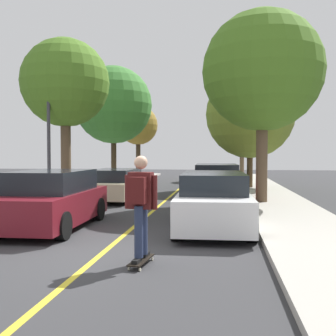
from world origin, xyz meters
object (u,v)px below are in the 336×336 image
at_px(parked_car_left_nearest, 52,200).
at_px(street_tree_right_far, 242,115).
at_px(parked_car_right_far, 218,177).
at_px(parked_car_left_near, 115,184).
at_px(skateboard, 141,260).
at_px(street_tree_left_far, 138,126).
at_px(streetlamp, 49,118).
at_px(street_tree_right_nearest, 262,71).
at_px(parked_car_right_near, 216,183).
at_px(parked_car_right_nearest, 214,201).
at_px(street_tree_left_nearest, 65,84).
at_px(street_tree_left_near, 113,105).
at_px(street_tree_right_near, 250,114).
at_px(skateboarder, 140,201).

distance_m(parked_car_left_nearest, street_tree_right_far, 21.20).
height_order(parked_car_right_far, street_tree_right_far, street_tree_right_far).
relative_size(parked_car_left_nearest, street_tree_right_far, 0.65).
distance_m(parked_car_left_near, skateboard, 9.83).
bearing_deg(parked_car_left_nearest, street_tree_left_far, 95.05).
bearing_deg(street_tree_left_far, streetlamp, -90.33).
bearing_deg(street_tree_right_nearest, parked_car_right_near, 147.73).
distance_m(parked_car_right_nearest, street_tree_right_nearest, 6.60).
bearing_deg(skateboard, street_tree_right_far, 83.03).
height_order(street_tree_left_nearest, street_tree_left_far, street_tree_left_nearest).
bearing_deg(streetlamp, street_tree_left_nearest, 86.35).
bearing_deg(street_tree_left_near, street_tree_right_nearest, -42.42).
xyz_separation_m(street_tree_right_near, skateboard, (-2.82, -14.76, -3.87)).
distance_m(parked_car_left_nearest, street_tree_left_far, 19.17).
distance_m(parked_car_right_far, skateboarder, 15.20).
bearing_deg(street_tree_left_far, street_tree_left_nearest, -90.00).
bearing_deg(parked_car_right_near, parked_car_left_nearest, -122.83).
height_order(parked_car_left_near, parked_car_right_far, parked_car_left_near).
height_order(street_tree_left_far, street_tree_right_near, street_tree_right_near).
relative_size(street_tree_left_far, street_tree_right_nearest, 0.75).
relative_size(parked_car_right_near, street_tree_left_nearest, 0.73).
bearing_deg(parked_car_left_nearest, street_tree_left_near, 97.80).
bearing_deg(skateboarder, parked_car_right_far, 85.60).
bearing_deg(parked_car_left_near, skateboarder, -72.53).
height_order(street_tree_left_far, street_tree_right_far, street_tree_right_far).
relative_size(parked_car_right_nearest, skateboarder, 2.55).
bearing_deg(skateboarder, street_tree_right_far, 83.03).
relative_size(parked_car_left_nearest, parked_car_right_far, 0.95).
height_order(street_tree_left_nearest, skateboard, street_tree_left_nearest).
bearing_deg(street_tree_left_nearest, parked_car_right_nearest, -38.59).
relative_size(parked_car_right_near, skateboard, 5.26).
height_order(street_tree_left_nearest, street_tree_right_nearest, street_tree_right_nearest).
xyz_separation_m(street_tree_left_far, street_tree_right_nearest, (7.45, -13.49, 0.99)).
xyz_separation_m(parked_car_left_near, street_tree_left_far, (-1.66, 12.55, 3.28)).
relative_size(parked_car_right_near, street_tree_right_nearest, 0.65).
distance_m(parked_car_right_nearest, parked_car_right_far, 11.49).
bearing_deg(streetlamp, street_tree_right_nearest, 11.56).
distance_m(parked_car_left_near, skateboarder, 9.86).
xyz_separation_m(streetlamp, skateboarder, (4.71, -6.92, -2.04)).
relative_size(parked_car_right_nearest, street_tree_left_nearest, 0.73).
bearing_deg(street_tree_left_far, parked_car_right_far, -49.60).
distance_m(parked_car_left_near, street_tree_left_nearest, 4.44).
height_order(street_tree_right_nearest, skateboard, street_tree_right_nearest).
bearing_deg(skateboarder, street_tree_right_near, 79.18).
distance_m(parked_car_right_far, streetlamp, 10.42).
distance_m(street_tree_left_near, street_tree_right_near, 7.49).
bearing_deg(skateboard, skateboarder, -97.41).
distance_m(street_tree_left_nearest, street_tree_right_far, 16.61).
bearing_deg(parked_car_right_far, street_tree_left_near, 178.84).
bearing_deg(parked_car_left_near, parked_car_right_near, 1.66).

